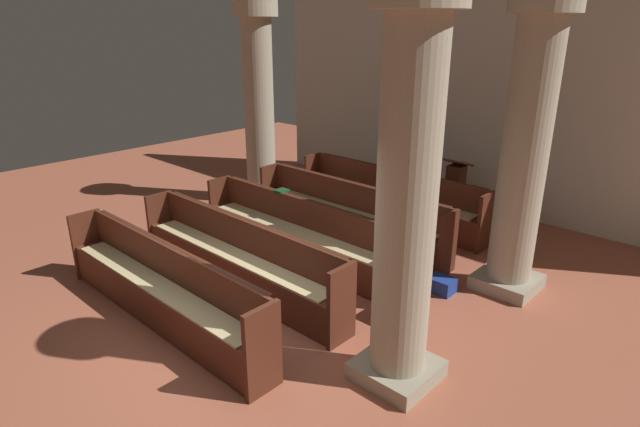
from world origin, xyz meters
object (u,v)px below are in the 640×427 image
Objects in this scene: pew_row_0 at (389,195)px; pew_row_1 at (347,211)px; kneeler_box_blue at (442,285)px; kneeler_box_red at (392,312)px; pew_row_2 at (298,230)px; pillar_aisle_side at (526,146)px; pillar_aisle_rear at (407,193)px; hymn_book at (282,191)px; pew_row_3 at (237,254)px; pillar_far_side at (259,102)px; lectern at (455,191)px; pew_row_4 at (160,284)px.

pew_row_0 and pew_row_1 have the same top height.
kneeler_box_blue is 0.79× the size of kneeler_box_red.
pillar_aisle_side is at bearing 27.05° from pew_row_2.
hymn_book is (-3.20, 1.43, -1.01)m from pillar_aisle_rear.
pew_row_3 is at bearing -90.00° from pew_row_2.
pillar_aisle_rear is (0.00, -2.60, 0.00)m from pillar_aisle_side.
pillar_aisle_rear is (2.66, -0.09, 1.46)m from pew_row_3.
hymn_book is at bearing 111.98° from pew_row_3.
pew_row_0 is 8.95× the size of kneeler_box_red.
pillar_far_side is at bearing 149.00° from pew_row_2.
lectern is at bearing 133.77° from pillar_aisle_side.
pew_row_3 is at bearing -46.11° from pillar_far_side.
pew_row_4 is 3.47× the size of lectern.
kneeler_box_blue is (2.07, 1.79, -0.41)m from pew_row_3.
pillar_aisle_side reaches higher than pew_row_3.
pillar_far_side is (-2.61, 1.57, 1.46)m from pew_row_2.
pillar_aisle_rear reaches higher than kneeler_box_red.
pew_row_2 and pew_row_4 have the same top height.
lectern is 2.58× the size of kneeler_box_red.
pew_row_2 reaches higher than kneeler_box_blue.
pillar_aisle_side reaches higher than pew_row_4.
lectern reaches higher than pew_row_1.
lectern is (0.68, 4.56, -0.06)m from pew_row_3.
kneeler_box_blue is (1.39, -2.78, -0.35)m from lectern.
pew_row_0 is 0.99× the size of pillar_far_side.
kneeler_box_blue is (2.61, 0.45, -0.86)m from hymn_book.
pillar_aisle_side is at bearing -46.23° from lectern.
pillar_aisle_side is at bearing 43.26° from pew_row_3.
pew_row_0 is at bearing 160.69° from pillar_aisle_side.
pillar_far_side is at bearing 124.08° from pew_row_4.
lectern is at bearing 116.57° from kneeler_box_blue.
pillar_aisle_side reaches higher than pew_row_2.
pew_row_3 is (0.00, -1.14, 0.00)m from pew_row_2.
pillar_aisle_side is (2.66, 0.21, 1.46)m from pew_row_1.
pew_row_3 is 19.52× the size of hymn_book.
pew_row_1 is 1.00× the size of pew_row_4.
lectern is (3.29, 1.85, -1.52)m from pillar_far_side.
pillar_far_side reaches higher than pew_row_0.
pillar_far_side is at bearing 133.89° from pew_row_3.
hymn_book is (-0.54, -0.95, 0.45)m from pew_row_1.
pillar_aisle_side is at bearing 20.01° from hymn_book.
pillar_aisle_side is at bearing -19.31° from pew_row_0.
kneeler_box_red is (-0.64, -1.77, -1.84)m from pillar_aisle_side.
pillar_far_side is 5.36m from kneeler_box_red.
pillar_aisle_side is 2.08m from kneeler_box_blue.
pew_row_4 is at bearing -137.12° from kneeler_box_red.
pillar_aisle_rear is at bearing -41.88° from pew_row_1.
pew_row_3 is 0.99× the size of pillar_aisle_rear.
kneeler_box_red is (2.02, -1.56, -0.38)m from pew_row_1.
pew_row_3 is 0.99× the size of pillar_aisle_side.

